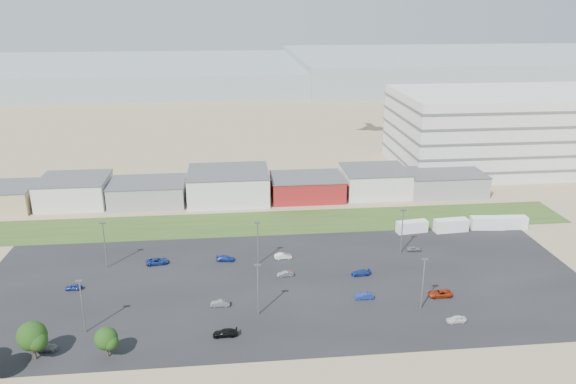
{
  "coord_description": "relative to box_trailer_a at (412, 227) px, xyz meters",
  "views": [
    {
      "loc": [
        -4.9,
        -78.74,
        53.31
      ],
      "look_at": [
        5.63,
        22.0,
        18.44
      ],
      "focal_mm": 35.0,
      "sensor_mm": 36.0,
      "label": 1
    }
  ],
  "objects": [
    {
      "name": "ground",
      "position": [
        -37.86,
        -42.55,
        -1.41
      ],
      "size": [
        700.0,
        700.0,
        0.0
      ],
      "primitive_type": "plane",
      "color": "#988560",
      "rests_on": "ground"
    },
    {
      "name": "parking_lot",
      "position": [
        -32.86,
        -22.55,
        -1.4
      ],
      "size": [
        120.0,
        50.0,
        0.01
      ],
      "primitive_type": "cube",
      "color": "black",
      "rests_on": "ground"
    },
    {
      "name": "grass_strip",
      "position": [
        -37.86,
        9.45,
        -1.4
      ],
      "size": [
        160.0,
        16.0,
        0.02
      ],
      "primitive_type": "cube",
      "color": "#2F4A1B",
      "rests_on": "ground"
    },
    {
      "name": "hills_backdrop",
      "position": [
        2.14,
        272.45,
        3.09
      ],
      "size": [
        700.0,
        200.0,
        9.0
      ],
      "primitive_type": null,
      "color": "gray",
      "rests_on": "ground"
    },
    {
      "name": "building_row",
      "position": [
        -54.86,
        28.45,
        2.59
      ],
      "size": [
        170.0,
        20.0,
        8.0
      ],
      "primitive_type": null,
      "color": "silver",
      "rests_on": "ground"
    },
    {
      "name": "parking_garage",
      "position": [
        52.14,
        52.45,
        11.09
      ],
      "size": [
        80.0,
        40.0,
        25.0
      ],
      "primitive_type": "cube",
      "color": "silver",
      "rests_on": "ground"
    },
    {
      "name": "box_trailer_a",
      "position": [
        0.0,
        0.0,
        0.0
      ],
      "size": [
        7.75,
        3.35,
        2.81
      ],
      "primitive_type": null,
      "rotation": [
        0.0,
        0.0,
        0.14
      ],
      "color": "silver",
      "rests_on": "ground"
    },
    {
      "name": "box_trailer_b",
      "position": [
        9.57,
        -0.45,
        0.12
      ],
      "size": [
        8.35,
        3.23,
        3.06
      ],
      "primitive_type": null,
      "rotation": [
        0.0,
        0.0,
        0.08
      ],
      "color": "silver",
      "rests_on": "ground"
    },
    {
      "name": "box_trailer_c",
      "position": [
        19.04,
        0.17,
        0.12
      ],
      "size": [
        8.33,
        3.35,
        3.04
      ],
      "primitive_type": null,
      "rotation": [
        0.0,
        0.0,
        -0.1
      ],
      "color": "silver",
      "rests_on": "ground"
    },
    {
      "name": "box_trailer_d",
      "position": [
        24.75,
        -0.12,
        0.1
      ],
      "size": [
        8.14,
        2.86,
        3.01
      ],
      "primitive_type": null,
      "rotation": [
        0.0,
        0.0,
        -0.04
      ],
      "color": "silver",
      "rests_on": "ground"
    },
    {
      "name": "tree_right",
      "position": [
        -74.32,
        -43.12,
        2.27
      ],
      "size": [
        4.9,
        4.9,
        7.35
      ],
      "primitive_type": null,
      "color": "black",
      "rests_on": "ground"
    },
    {
      "name": "tree_near",
      "position": [
        -63.15,
        -43.64,
        1.5
      ],
      "size": [
        3.88,
        3.88,
        5.81
      ],
      "primitive_type": null,
      "color": "black",
      "rests_on": "ground"
    },
    {
      "name": "lightpole_front_l",
      "position": [
        -68.29,
        -36.14,
        3.46
      ],
      "size": [
        1.15,
        0.48,
        9.74
      ],
      "primitive_type": null,
      "color": "slate",
      "rests_on": "ground"
    },
    {
      "name": "lightpole_front_m",
      "position": [
        -38.89,
        -33.58,
        3.52
      ],
      "size": [
        1.16,
        0.48,
        9.86
      ],
      "primitive_type": null,
      "color": "slate",
      "rests_on": "ground"
    },
    {
      "name": "lightpole_front_r",
      "position": [
        -9.41,
        -34.71,
        3.59
      ],
      "size": [
        1.18,
        0.49,
        10.0
      ],
      "primitive_type": null,
      "color": "slate",
      "rests_on": "ground"
    },
    {
      "name": "lightpole_back_l",
      "position": [
        -69.48,
        -11.7,
        3.64
      ],
      "size": [
        1.19,
        0.49,
        10.09
      ],
      "primitive_type": null,
      "color": "slate",
      "rests_on": "ground"
    },
    {
      "name": "lightpole_back_m",
      "position": [
        -37.85,
        -13.39,
        3.35
      ],
      "size": [
        1.12,
        0.47,
        9.51
      ],
      "primitive_type": null,
      "color": "slate",
      "rests_on": "ground"
    },
    {
      "name": "lightpole_back_r",
      "position": [
        -6.06,
        -11.02,
        3.69
      ],
      "size": [
        1.2,
        0.5,
        10.2
      ],
      "primitive_type": null,
      "color": "slate",
      "rests_on": "ground"
    },
    {
      "name": "parked_car_0",
      "position": [
        -4.36,
        -30.78,
        -0.77
      ],
      "size": [
        4.58,
        2.14,
        1.27
      ],
      "primitive_type": "imported",
      "rotation": [
        0.0,
        0.0,
        -1.58
      ],
      "color": "maroon",
      "rests_on": "ground"
    },
    {
      "name": "parked_car_1",
      "position": [
        -18.86,
        -30.15,
        -0.81
      ],
      "size": [
        3.62,
        1.29,
        1.19
      ],
      "primitive_type": "imported",
      "rotation": [
        0.0,
        0.0,
        -1.58
      ],
      "color": "navy",
      "rests_on": "ground"
    },
    {
      "name": "parked_car_2",
      "position": [
        -4.77,
        -39.75,
        -0.82
      ],
      "size": [
        3.54,
        1.61,
        1.18
      ],
      "primitive_type": "imported",
      "rotation": [
        0.0,
        0.0,
        -1.5
      ],
      "color": "silver",
      "rests_on": "ground"
    },
    {
      "name": "parked_car_3",
      "position": [
        -44.81,
        -39.83,
        -0.8
      ],
      "size": [
        4.16,
        1.71,
        1.2
      ],
      "primitive_type": "imported",
      "rotation": [
        0.0,
        0.0,
        -1.56
      ],
      "color": "black",
      "rests_on": "ground"
    },
    {
      "name": "parked_car_4",
      "position": [
        -45.74,
        -29.96,
        -0.83
      ],
      "size": [
        3.58,
        1.4,
        1.16
      ],
      "primitive_type": "imported",
      "rotation": [
        0.0,
        0.0,
        -1.62
      ],
      "color": "#595B5E",
      "rests_on": "ground"
    },
    {
      "name": "parked_car_5",
      "position": [
        -74.01,
        -20.88,
        -0.86
      ],
      "size": [
        3.23,
        1.38,
        1.09
      ],
      "primitive_type": "imported",
      "rotation": [
        0.0,
        0.0,
        -1.6
      ],
      "color": "navy",
      "rests_on": "ground"
    },
    {
      "name": "parked_car_6",
      "position": [
        -44.74,
        -11.21,
        -0.83
      ],
      "size": [
        4.17,
        2.1,
        1.16
      ],
      "primitive_type": "imported",
      "rotation": [
        0.0,
        0.0,
        1.45
      ],
      "color": "navy",
      "rests_on": "ground"
    },
    {
      "name": "parked_car_7",
      "position": [
        -32.67,
        -19.6,
        -0.86
      ],
      "size": [
        3.43,
        1.59,
        1.09
      ],
      "primitive_type": "imported",
      "rotation": [
        0.0,
        0.0,
        -1.43
      ],
      "color": "#A5A5AA",
      "rests_on": "ground"
    },
    {
      "name": "parked_car_8",
      "position": [
        -2.89,
        -10.63,
        -0.87
      ],
      "size": [
        3.18,
        1.31,
        1.08
      ],
      "primitive_type": "imported",
      "rotation": [
        0.0,
        0.0,
        1.56
      ],
      "color": "#A5A5AA",
      "rests_on": "ground"
    },
    {
      "name": "parked_car_9",
      "position": [
        -59.19,
        -11.24,
        -0.75
      ],
      "size": [
        4.94,
        2.75,
        1.31
      ],
      "primitive_type": "imported",
      "rotation": [
        0.0,
        0.0,
        1.7
      ],
      "color": "navy",
      "rests_on": "ground"
    },
    {
      "name": "parked_car_10",
      "position": [
        -73.61,
        -40.86,
        -0.8
      ],
      "size": [
        4.34,
        2.2,
        1.21
      ],
      "primitive_type": "imported",
      "rotation": [
        0.0,
        0.0,
        1.44
      ],
      "color": "#595B5E",
      "rests_on": "ground"
    },
    {
      "name": "parked_car_11",
      "position": [
        -32.31,
        -11.37,
        -0.78
      ],
      "size": [
        3.89,
        1.64,
        1.25
      ],
      "primitive_type": "imported",
      "rotation": [
        0.0,
        0.0,
        1.66
      ],
      "color": "silver",
      "rests_on": "ground"
    },
    {
      "name": "parked_car_12",
      "position": [
        -17.36,
        -20.74,
        -0.84
      ],
      "size": [
        4.03,
        1.93,
        1.13
      ],
      "primitive_type": "imported",
      "rotation": [
        0.0,
        0.0,
        -1.48
      ],
      "color": "navy",
      "rests_on": "ground"
    }
  ]
}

